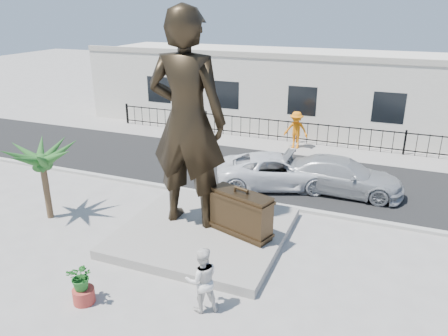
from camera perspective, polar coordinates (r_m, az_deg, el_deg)
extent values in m
plane|color=#9E9991|center=(13.38, -3.27, -12.12)|extent=(100.00, 100.00, 0.00)
cube|color=black|center=(20.12, 6.39, -0.49)|extent=(40.00, 7.00, 0.01)
cube|color=#A5A399|center=(17.01, 3.15, -4.29)|extent=(40.00, 0.25, 0.12)
cube|color=#9E9991|center=(23.78, 9.04, 2.76)|extent=(40.00, 2.50, 0.02)
cube|color=gray|center=(14.65, -2.57, -8.28)|extent=(5.20, 5.20, 0.30)
cube|color=black|center=(24.36, 9.56, 4.62)|extent=(22.00, 0.10, 1.20)
cube|color=silver|center=(28.02, 11.71, 9.95)|extent=(28.00, 7.00, 4.40)
imported|color=black|center=(13.81, -4.81, 6.14)|extent=(2.60, 1.77, 6.97)
cube|color=#362716|center=(13.88, 2.22, -5.94)|extent=(2.15, 1.26, 1.44)
imported|color=silver|center=(11.10, -2.88, -14.38)|extent=(1.07, 1.01, 1.74)
imported|color=silver|center=(18.34, 6.91, -0.33)|extent=(5.49, 4.01, 1.39)
imported|color=#A1A3A6|center=(18.26, 15.12, -0.99)|extent=(4.85, 1.98, 1.41)
imported|color=orange|center=(23.30, 9.39, 4.92)|extent=(1.31, 0.80, 1.97)
cylinder|color=#A9352C|center=(12.24, -17.83, -15.58)|extent=(0.56, 0.56, 0.40)
imported|color=#216722|center=(11.92, -18.14, -13.36)|extent=(0.75, 0.68, 0.74)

